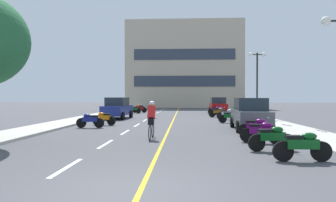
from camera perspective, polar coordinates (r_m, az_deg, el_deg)
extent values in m
plane|color=#47474C|center=(26.96, 0.65, -3.19)|extent=(140.00, 140.00, 0.00)
cube|color=#B7B2A8|center=(31.07, -12.51, -2.57)|extent=(2.40, 72.00, 0.12)
cube|color=#B7B2A8|center=(30.54, 14.54, -2.63)|extent=(2.40, 72.00, 0.12)
cube|color=silver|center=(8.68, -18.55, -11.78)|extent=(0.14, 2.20, 0.01)
cube|color=silver|center=(12.42, -11.67, -7.93)|extent=(0.14, 2.20, 0.01)
cube|color=silver|center=(16.29, -8.07, -5.83)|extent=(0.14, 2.20, 0.01)
cube|color=silver|center=(20.21, -5.88, -4.53)|extent=(0.14, 2.20, 0.01)
cube|color=silver|center=(24.15, -4.40, -3.65)|extent=(0.14, 2.20, 0.01)
cube|color=silver|center=(28.11, -3.34, -3.02)|extent=(0.14, 2.20, 0.01)
cube|color=silver|center=(32.08, -2.54, -2.54)|extent=(0.14, 2.20, 0.01)
cube|color=silver|center=(36.06, -1.92, -2.17)|extent=(0.14, 2.20, 0.01)
cube|color=silver|center=(40.04, -1.43, -1.87)|extent=(0.14, 2.20, 0.01)
cube|color=silver|center=(44.03, -1.02, -1.63)|extent=(0.14, 2.20, 0.01)
cube|color=silver|center=(48.01, -0.68, -1.42)|extent=(0.14, 2.20, 0.01)
cube|color=silver|center=(52.00, -0.39, -1.25)|extent=(0.14, 2.20, 0.01)
cube|color=gold|center=(29.95, 1.37, -2.78)|extent=(0.12, 66.00, 0.01)
cube|color=#BCAD93|center=(54.74, 3.08, 6.71)|extent=(20.20, 7.16, 15.00)
cube|color=#2D3847|center=(50.89, 3.08, 3.77)|extent=(16.97, 0.10, 1.80)
cube|color=#2D3847|center=(51.32, 3.09, 8.79)|extent=(16.97, 0.10, 1.80)
sphere|color=white|center=(13.36, 27.63, 13.23)|extent=(0.36, 0.36, 0.36)
cylinder|color=black|center=(26.64, 16.45, 2.88)|extent=(0.14, 0.14, 5.47)
cylinder|color=black|center=(26.86, 16.48, 8.40)|extent=(1.10, 0.08, 0.08)
sphere|color=white|center=(26.74, 15.32, 8.44)|extent=(0.36, 0.36, 0.36)
sphere|color=white|center=(26.99, 17.62, 8.36)|extent=(0.36, 0.36, 0.36)
cylinder|color=black|center=(19.05, 12.01, -3.92)|extent=(0.25, 0.65, 0.64)
cylinder|color=black|center=(19.31, 17.04, -3.87)|extent=(0.25, 0.65, 0.64)
cylinder|color=black|center=(16.28, 13.13, -4.73)|extent=(0.25, 0.65, 0.64)
cylinder|color=black|center=(16.59, 18.97, -4.65)|extent=(0.25, 0.65, 0.64)
cube|color=#4C5156|center=(17.76, 15.26, -2.98)|extent=(1.88, 4.27, 0.80)
cube|color=#1E2833|center=(17.72, 15.26, -0.56)|extent=(1.65, 2.27, 0.70)
cylinder|color=black|center=(27.93, -10.38, -2.41)|extent=(0.26, 0.65, 0.64)
cylinder|color=black|center=(27.47, -7.00, -2.45)|extent=(0.26, 0.65, 0.64)
cylinder|color=black|center=(25.28, -12.29, -2.75)|extent=(0.26, 0.65, 0.64)
cylinder|color=black|center=(24.77, -8.57, -2.81)|extent=(0.26, 0.65, 0.64)
cube|color=navy|center=(26.33, -9.53, -1.73)|extent=(1.99, 4.31, 0.80)
cube|color=#1E2833|center=(26.30, -9.54, -0.10)|extent=(1.71, 2.30, 0.70)
cylinder|color=black|center=(36.05, 7.85, -1.67)|extent=(0.23, 0.64, 0.64)
cylinder|color=black|center=(36.22, 10.54, -1.67)|extent=(0.23, 0.64, 0.64)
cylinder|color=black|center=(33.26, 8.22, -1.88)|extent=(0.23, 0.64, 0.64)
cylinder|color=black|center=(33.44, 11.13, -1.88)|extent=(0.23, 0.64, 0.64)
cube|color=maroon|center=(34.71, 9.43, -1.11)|extent=(1.73, 4.21, 0.80)
cube|color=#1E2833|center=(34.70, 9.43, 0.13)|extent=(1.58, 2.21, 0.70)
cylinder|color=black|center=(9.93, 26.93, -8.49)|extent=(0.60, 0.12, 0.60)
cylinder|color=black|center=(9.51, 20.86, -8.86)|extent=(0.60, 0.12, 0.60)
cube|color=#0C4C19|center=(9.67, 23.97, -7.40)|extent=(0.91, 0.31, 0.28)
ellipsoid|color=#0C4C19|center=(9.72, 25.07, -6.05)|extent=(0.45, 0.25, 0.22)
cube|color=black|center=(9.55, 22.58, -6.28)|extent=(0.45, 0.25, 0.10)
cylinder|color=silver|center=(9.85, 26.95, -5.04)|extent=(0.05, 0.60, 0.03)
cylinder|color=black|center=(11.41, 21.44, -7.24)|extent=(0.61, 0.21, 0.60)
cylinder|color=black|center=(10.92, 16.37, -7.58)|extent=(0.61, 0.21, 0.60)
cube|color=#0C4C19|center=(11.13, 18.97, -6.29)|extent=(0.94, 0.45, 0.28)
ellipsoid|color=#0C4C19|center=(11.19, 19.89, -5.12)|extent=(0.48, 0.32, 0.22)
cube|color=black|center=(10.99, 17.81, -5.33)|extent=(0.48, 0.32, 0.10)
cylinder|color=silver|center=(11.35, 21.46, -4.24)|extent=(0.14, 0.59, 0.03)
cylinder|color=black|center=(12.89, 19.60, -6.31)|extent=(0.60, 0.28, 0.60)
cylinder|color=black|center=(12.95, 14.70, -6.25)|extent=(0.60, 0.28, 0.60)
cube|color=#590C59|center=(12.88, 17.15, -5.32)|extent=(0.94, 0.54, 0.28)
ellipsoid|color=#590C59|center=(12.85, 18.05, -4.35)|extent=(0.49, 0.36, 0.22)
cube|color=black|center=(12.88, 16.04, -4.42)|extent=(0.49, 0.36, 0.10)
cylinder|color=silver|center=(12.82, 19.61, -3.65)|extent=(0.21, 0.58, 0.03)
cylinder|color=black|center=(14.94, 18.38, -5.32)|extent=(0.61, 0.19, 0.60)
cylinder|color=black|center=(14.86, 14.15, -5.34)|extent=(0.61, 0.19, 0.60)
cube|color=#590C59|center=(14.87, 16.27, -4.49)|extent=(0.93, 0.42, 0.28)
ellipsoid|color=#590C59|center=(14.87, 17.05, -3.65)|extent=(0.47, 0.31, 0.22)
cube|color=black|center=(14.84, 15.31, -3.73)|extent=(0.47, 0.31, 0.10)
cylinder|color=silver|center=(14.89, 18.39, -3.03)|extent=(0.12, 0.60, 0.03)
cylinder|color=black|center=(19.01, -16.05, -4.00)|extent=(0.60, 0.10, 0.60)
cylinder|color=black|center=(18.68, -12.85, -4.08)|extent=(0.60, 0.10, 0.60)
cube|color=navy|center=(18.82, -14.46, -3.37)|extent=(0.90, 0.28, 0.28)
ellipsoid|color=navy|center=(18.87, -15.05, -2.70)|extent=(0.44, 0.24, 0.22)
cube|color=black|center=(18.73, -13.73, -2.78)|extent=(0.44, 0.24, 0.10)
cylinder|color=silver|center=(18.97, -16.06, -2.20)|extent=(0.03, 0.60, 0.03)
cylinder|color=black|center=(20.71, -13.31, -3.60)|extent=(0.60, 0.26, 0.60)
cylinder|color=black|center=(20.15, -10.65, -3.71)|extent=(0.60, 0.26, 0.60)
cube|color=orange|center=(20.41, -12.00, -3.04)|extent=(0.94, 0.51, 0.28)
ellipsoid|color=orange|center=(20.50, -12.48, -2.41)|extent=(0.49, 0.35, 0.22)
cube|color=black|center=(20.27, -11.39, -2.50)|extent=(0.49, 0.35, 0.10)
cylinder|color=silver|center=(20.67, -13.31, -1.94)|extent=(0.19, 0.59, 0.03)
cylinder|color=black|center=(22.16, 13.09, -3.31)|extent=(0.60, 0.12, 0.60)
cylinder|color=black|center=(22.04, 10.25, -3.32)|extent=(0.60, 0.12, 0.60)
cube|color=#0C4C19|center=(22.08, 11.67, -2.75)|extent=(0.91, 0.32, 0.28)
ellipsoid|color=#0C4C19|center=(22.09, 12.19, -2.17)|extent=(0.45, 0.26, 0.22)
cube|color=black|center=(22.04, 11.03, -2.23)|extent=(0.45, 0.26, 0.10)
cylinder|color=silver|center=(22.12, 13.09, -1.76)|extent=(0.05, 0.60, 0.03)
cylinder|color=black|center=(25.22, 12.34, -2.80)|extent=(0.61, 0.19, 0.60)
cylinder|color=black|center=(25.24, 9.84, -2.80)|extent=(0.61, 0.19, 0.60)
cube|color=#B2B2B7|center=(25.21, 11.09, -2.30)|extent=(0.93, 0.42, 0.28)
ellipsoid|color=#B2B2B7|center=(25.20, 11.55, -1.80)|extent=(0.47, 0.31, 0.22)
cube|color=black|center=(25.20, 10.53, -1.85)|extent=(0.47, 0.31, 0.10)
cylinder|color=silver|center=(25.19, 12.35, -1.44)|extent=(0.12, 0.60, 0.03)
cylinder|color=black|center=(28.01, 10.57, -2.44)|extent=(0.60, 0.11, 0.60)
cylinder|color=black|center=(27.91, 8.32, -2.44)|extent=(0.60, 0.11, 0.60)
cube|color=brown|center=(27.95, 9.45, -1.99)|extent=(0.91, 0.30, 0.28)
ellipsoid|color=brown|center=(27.95, 9.86, -1.54)|extent=(0.44, 0.25, 0.22)
cube|color=black|center=(27.91, 8.94, -1.58)|extent=(0.44, 0.25, 0.10)
cylinder|color=silver|center=(27.98, 10.57, -1.21)|extent=(0.04, 0.60, 0.03)
cylinder|color=black|center=(29.75, 10.66, -2.25)|extent=(0.61, 0.17, 0.60)
cylinder|color=black|center=(29.75, 8.54, -2.24)|extent=(0.61, 0.17, 0.60)
cube|color=navy|center=(29.74, 9.60, -1.82)|extent=(0.93, 0.38, 0.28)
ellipsoid|color=navy|center=(29.73, 9.99, -1.40)|extent=(0.46, 0.29, 0.22)
cube|color=black|center=(29.73, 9.12, -1.44)|extent=(0.46, 0.29, 0.10)
cylinder|color=silver|center=(29.73, 10.66, -1.09)|extent=(0.10, 0.60, 0.03)
cylinder|color=black|center=(31.86, 10.02, -2.04)|extent=(0.60, 0.11, 0.60)
cylinder|color=black|center=(31.72, 8.05, -2.05)|extent=(0.60, 0.11, 0.60)
cube|color=#590C59|center=(31.78, 9.04, -1.65)|extent=(0.91, 0.30, 0.28)
ellipsoid|color=#590C59|center=(31.79, 9.40, -1.25)|extent=(0.44, 0.25, 0.22)
cube|color=black|center=(31.74, 8.59, -1.29)|extent=(0.44, 0.25, 0.10)
cylinder|color=silver|center=(31.83, 10.02, -0.96)|extent=(0.04, 0.60, 0.03)
cylinder|color=black|center=(33.98, -7.47, -1.86)|extent=(0.60, 0.28, 0.60)
cylinder|color=black|center=(34.14, -5.63, -1.84)|extent=(0.60, 0.28, 0.60)
cube|color=#0C4C19|center=(34.05, -6.55, -1.48)|extent=(0.94, 0.54, 0.28)
ellipsoid|color=#0C4C19|center=(34.01, -6.88, -1.11)|extent=(0.49, 0.36, 0.22)
cube|color=black|center=(34.08, -6.13, -1.14)|extent=(0.49, 0.36, 0.10)
cylinder|color=silver|center=(33.96, -7.47, -0.85)|extent=(0.21, 0.58, 0.03)
cylinder|color=black|center=(35.59, -6.28, -1.73)|extent=(0.61, 0.20, 0.60)
cylinder|color=black|center=(35.61, -4.51, -1.73)|extent=(0.61, 0.20, 0.60)
cube|color=maroon|center=(35.59, -5.39, -1.38)|extent=(0.93, 0.42, 0.28)
ellipsoid|color=maroon|center=(35.58, -5.72, -1.03)|extent=(0.47, 0.31, 0.22)
cube|color=black|center=(35.59, -4.99, -1.06)|extent=(0.47, 0.31, 0.10)
cylinder|color=silver|center=(35.57, -6.28, -0.77)|extent=(0.13, 0.60, 0.03)
cylinder|color=black|center=(39.14, -6.17, -1.50)|extent=(0.61, 0.23, 0.60)
cylinder|color=black|center=(38.73, -4.66, -1.52)|extent=(0.61, 0.23, 0.60)
cube|color=brown|center=(38.92, -5.42, -1.19)|extent=(0.94, 0.48, 0.28)
ellipsoid|color=brown|center=(38.99, -5.69, -0.86)|extent=(0.48, 0.33, 0.22)
cube|color=black|center=(38.82, -5.07, -0.90)|extent=(0.48, 0.33, 0.10)
cylinder|color=silver|center=(39.12, -6.17, -0.62)|extent=(0.16, 0.59, 0.03)
torus|color=black|center=(14.08, -2.86, -5.49)|extent=(0.06, 0.72, 0.72)
torus|color=black|center=(13.05, -3.45, -6.00)|extent=(0.06, 0.72, 0.72)
cylinder|color=black|center=(13.51, -3.16, -4.48)|extent=(0.06, 0.95, 0.04)
cube|color=black|center=(13.34, -3.24, -3.60)|extent=(0.10, 0.20, 0.06)
cylinder|color=black|center=(13.94, -2.91, -3.29)|extent=(0.42, 0.04, 0.03)
cube|color=black|center=(13.40, -3.22, -3.89)|extent=(0.25, 0.37, 0.28)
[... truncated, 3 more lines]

